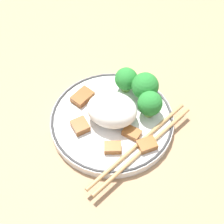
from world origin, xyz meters
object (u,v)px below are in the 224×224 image
object	(u,v)px
broccoli_back_left	(150,104)
broccoli_back_right	(126,79)
broccoli_back_center	(145,86)
chopsticks	(141,147)
plate	(112,121)

from	to	relation	value
broccoli_back_left	broccoli_back_right	size ratio (longest dim) A/B	1.04
broccoli_back_left	broccoli_back_center	xyz separation A→B (m)	(-0.02, 0.03, 0.00)
broccoli_back_center	broccoli_back_right	distance (m)	0.04
broccoli_back_center	chopsticks	world-z (taller)	broccoli_back_center
plate	chopsticks	xyz separation A→B (m)	(0.06, -0.05, 0.01)
plate	broccoli_back_left	size ratio (longest dim) A/B	4.21
broccoli_back_right	broccoli_back_left	bearing A→B (deg)	-41.81
plate	broccoli_back_center	size ratio (longest dim) A/B	3.79
plate	broccoli_back_left	bearing A→B (deg)	23.35
chopsticks	broccoli_back_right	bearing A→B (deg)	113.65
broccoli_back_center	chopsticks	distance (m)	0.11
plate	chopsticks	distance (m)	0.08
plate	broccoli_back_center	distance (m)	0.08
plate	broccoli_back_right	bearing A→B (deg)	83.23
broccoli_back_center	chopsticks	bearing A→B (deg)	-81.79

